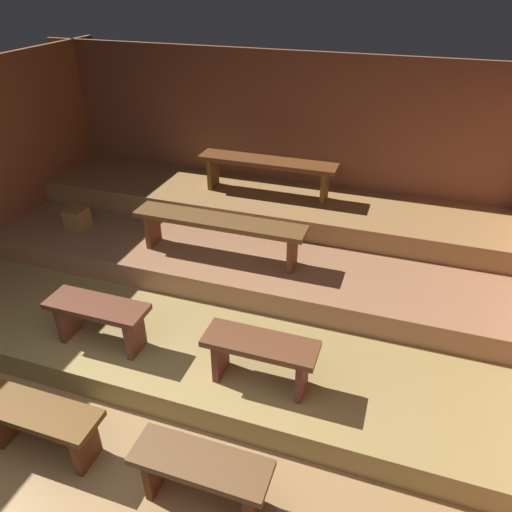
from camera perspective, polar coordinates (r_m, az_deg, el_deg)
ground at (r=4.78m, az=-4.79°, el=-8.78°), size 6.19×5.02×0.08m
wall_back at (r=5.99m, az=2.86°, el=12.61°), size 6.19×0.06×2.22m
platform_lower at (r=5.03m, az=-2.74°, el=-4.04°), size 5.39×3.26×0.24m
platform_middle at (r=5.37m, az=-0.51°, el=1.58°), size 5.39×2.06×0.24m
platform_upper at (r=5.69m, az=1.18°, el=6.13°), size 5.39×1.03×0.24m
bench_floor_left at (r=3.85m, az=-24.04°, el=-17.27°), size 0.89×0.30×0.41m
bench_floor_right at (r=3.33m, az=-6.47°, el=-23.86°), size 0.89×0.30×0.41m
bench_lower_left at (r=4.22m, az=-18.12°, el=-6.58°), size 0.86×0.30×0.41m
bench_lower_right at (r=3.67m, az=0.52°, el=-11.29°), size 0.86×0.30×0.41m
bench_middle_center at (r=4.75m, az=-4.40°, el=3.56°), size 1.74×0.30×0.41m
bench_upper_center at (r=5.54m, az=1.32°, el=10.50°), size 1.58×0.30×0.41m
wooden_crate_middle at (r=5.74m, az=-20.35°, el=4.19°), size 0.22×0.22×0.22m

